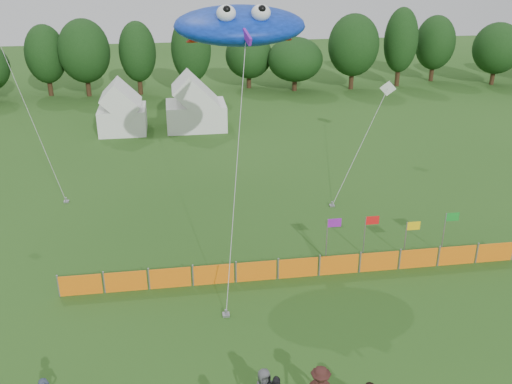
{
  "coord_description": "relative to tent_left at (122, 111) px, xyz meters",
  "views": [
    {
      "loc": [
        -3.19,
        -15.26,
        14.55
      ],
      "look_at": [
        0.0,
        6.0,
        5.2
      ],
      "focal_mm": 40.0,
      "sensor_mm": 36.0,
      "label": 1
    }
  ],
  "objects": [
    {
      "name": "stingray_kite",
      "position": [
        7.68,
        -18.96,
        9.24
      ],
      "size": [
        6.54,
        16.55,
        12.15
      ],
      "color": "blue",
      "rests_on": "ground"
    },
    {
      "name": "flag_row",
      "position": [
        14.55,
        -23.39,
        -0.3
      ],
      "size": [
        6.73,
        0.54,
        2.26
      ],
      "color": "gray",
      "rests_on": "ground"
    },
    {
      "name": "treeline",
      "position": [
        9.0,
        12.68,
        2.44
      ],
      "size": [
        104.57,
        8.78,
        8.36
      ],
      "color": "#382314",
      "rests_on": "ground"
    },
    {
      "name": "small_kite_dark",
      "position": [
        -5.02,
        -12.06,
        5.6
      ],
      "size": [
        4.98,
        4.3,
        13.91
      ],
      "color": "black",
      "rests_on": "ground"
    },
    {
      "name": "tent_right",
      "position": [
        6.15,
        0.14,
        0.07
      ],
      "size": [
        5.09,
        4.08,
        3.6
      ],
      "color": "white",
      "rests_on": "ground"
    },
    {
      "name": "small_kite_white",
      "position": [
        17.94,
        -10.91,
        1.73
      ],
      "size": [
        7.18,
        9.29,
        5.52
      ],
      "color": "white",
      "rests_on": "ground"
    },
    {
      "name": "tent_left",
      "position": [
        0.0,
        0.0,
        0.0
      ],
      "size": [
        3.92,
        3.92,
        3.46
      ],
      "color": "white",
      "rests_on": "ground"
    },
    {
      "name": "barrier_fence",
      "position": [
        9.63,
        -24.77,
        -1.24
      ],
      "size": [
        21.9,
        0.06,
        1.0
      ],
      "color": "orange",
      "rests_on": "ground"
    }
  ]
}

